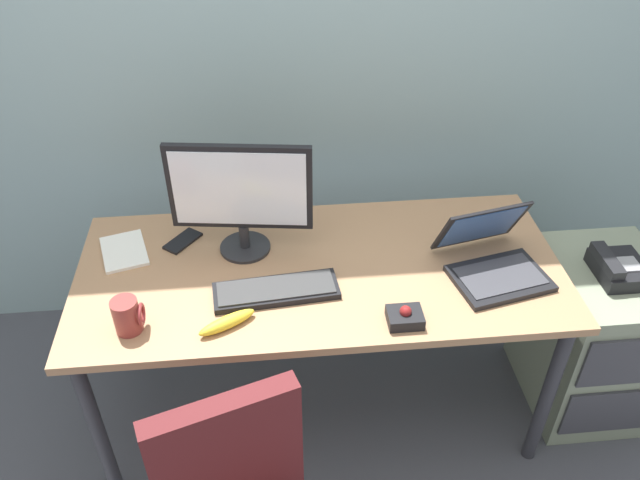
% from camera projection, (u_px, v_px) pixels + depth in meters
% --- Properties ---
extents(ground_plane, '(8.00, 8.00, 0.00)m').
position_uv_depth(ground_plane, '(320.00, 403.00, 2.64)').
color(ground_plane, '#484950').
extents(back_wall, '(6.00, 0.10, 2.80)m').
position_uv_depth(back_wall, '(301.00, 7.00, 2.35)').
color(back_wall, '#91ADAD').
rests_on(back_wall, ground).
extents(desk, '(1.67, 0.76, 0.74)m').
position_uv_depth(desk, '(320.00, 283.00, 2.23)').
color(desk, '#A77A54').
rests_on(desk, ground).
extents(file_cabinet, '(0.42, 0.53, 0.66)m').
position_uv_depth(file_cabinet, '(592.00, 336.00, 2.49)').
color(file_cabinet, gray).
rests_on(file_cabinet, ground).
extents(desk_phone, '(0.17, 0.20, 0.09)m').
position_uv_depth(desk_phone, '(618.00, 268.00, 2.26)').
color(desk_phone, black).
rests_on(desk_phone, file_cabinet).
extents(monitor_main, '(0.48, 0.18, 0.42)m').
position_uv_depth(monitor_main, '(240.00, 194.00, 2.12)').
color(monitor_main, '#262628').
rests_on(monitor_main, desk).
extents(keyboard, '(0.42, 0.17, 0.03)m').
position_uv_depth(keyboard, '(276.00, 290.00, 2.07)').
color(keyboard, black).
rests_on(keyboard, desk).
extents(laptop, '(0.37, 0.38, 0.22)m').
position_uv_depth(laptop, '(493.00, 259.00, 2.14)').
color(laptop, black).
rests_on(laptop, desk).
extents(trackball_mouse, '(0.11, 0.09, 0.07)m').
position_uv_depth(trackball_mouse, '(405.00, 317.00, 1.96)').
color(trackball_mouse, black).
rests_on(trackball_mouse, desk).
extents(coffee_mug, '(0.09, 0.08, 0.12)m').
position_uv_depth(coffee_mug, '(128.00, 316.00, 1.91)').
color(coffee_mug, maroon).
rests_on(coffee_mug, desk).
extents(paper_notepad, '(0.20, 0.24, 0.01)m').
position_uv_depth(paper_notepad, '(124.00, 251.00, 2.25)').
color(paper_notepad, white).
rests_on(paper_notepad, desk).
extents(cell_phone, '(0.14, 0.15, 0.01)m').
position_uv_depth(cell_phone, '(183.00, 241.00, 2.30)').
color(cell_phone, black).
rests_on(cell_phone, desk).
extents(banana, '(0.19, 0.13, 0.04)m').
position_uv_depth(banana, '(227.00, 322.00, 1.95)').
color(banana, yellow).
rests_on(banana, desk).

